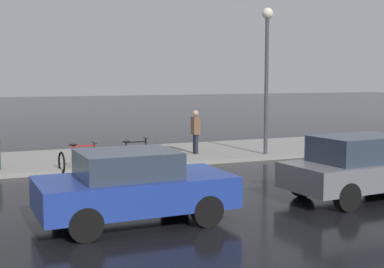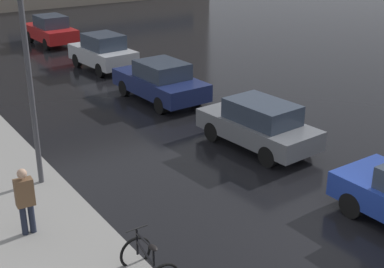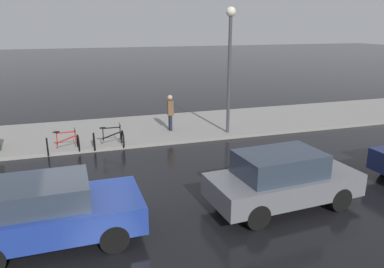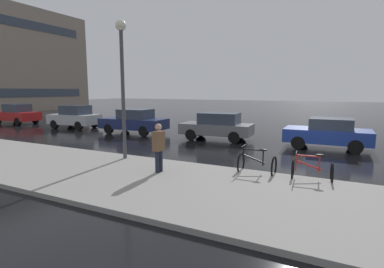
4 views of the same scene
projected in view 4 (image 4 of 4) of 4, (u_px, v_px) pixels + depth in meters
name	position (u px, v px, depth m)	size (l,w,h in m)	color
ground_plane	(302.00, 156.00, 12.81)	(140.00, 140.00, 0.00)	black
sidewalk_kerb	(19.00, 159.00, 12.00)	(4.80, 60.00, 0.14)	gray
bicycle_nearest	(312.00, 171.00, 9.10)	(0.79, 1.23, 0.93)	black
bicycle_second	(257.00, 164.00, 9.84)	(0.73, 1.16, 0.99)	black
car_blue	(328.00, 133.00, 14.43)	(1.96, 3.93, 1.48)	navy
car_grey	(217.00, 126.00, 17.05)	(2.03, 4.15, 1.54)	slate
car_navy	(134.00, 121.00, 19.58)	(2.08, 4.43, 1.59)	navy
car_silver	(75.00, 117.00, 22.26)	(2.07, 3.84, 1.71)	#B2B5BA
car_red	(17.00, 114.00, 25.18)	(1.90, 4.12, 1.67)	#AD1919
pedestrian	(159.00, 147.00, 9.74)	(0.42, 0.27, 1.74)	#1E2333
streetlamp	(122.00, 69.00, 11.36)	(0.41, 0.41, 5.41)	#424247
building_facade_side	(7.00, 60.00, 40.27)	(21.40, 7.25, 13.76)	gray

